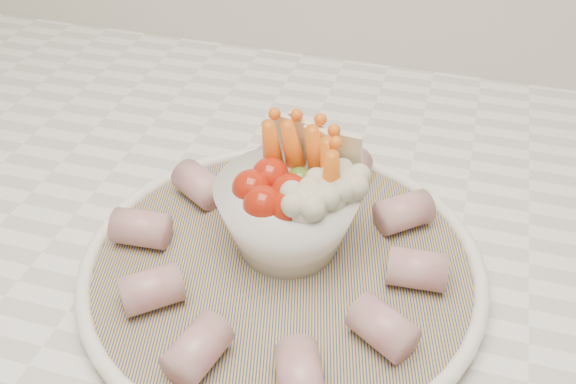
% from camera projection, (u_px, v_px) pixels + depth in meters
% --- Properties ---
extents(serving_platter, '(0.39, 0.39, 0.02)m').
position_uv_depth(serving_platter, '(282.00, 267.00, 0.52)').
color(serving_platter, navy).
rests_on(serving_platter, kitchen_counter).
extents(veggie_bowl, '(0.12, 0.12, 0.10)m').
position_uv_depth(veggie_bowl, '(292.00, 205.00, 0.50)').
color(veggie_bowl, white).
rests_on(veggie_bowl, serving_platter).
extents(cured_meat_rolls, '(0.27, 0.28, 0.03)m').
position_uv_depth(cured_meat_rolls, '(281.00, 249.00, 0.50)').
color(cured_meat_rolls, '#A34A5A').
rests_on(cured_meat_rolls, serving_platter).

